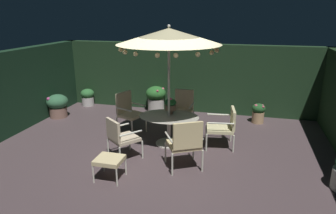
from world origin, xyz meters
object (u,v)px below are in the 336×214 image
(patio_dining_table, at_px, (169,123))
(potted_plant_back_right, at_px, (258,112))
(centerpiece_planter, at_px, (170,105))
(potted_plant_back_left, at_px, (58,105))
(patio_chair_north, at_px, (183,106))
(potted_plant_left_far, at_px, (156,97))
(patio_chair_southeast, at_px, (185,141))
(patio_umbrella, at_px, (169,37))
(ottoman_footrest, at_px, (109,161))
(potted_plant_left_near, at_px, (88,97))
(patio_chair_northeast, at_px, (128,110))
(patio_chair_south, at_px, (224,125))
(patio_chair_east, at_px, (121,136))

(patio_dining_table, bearing_deg, potted_plant_back_right, 44.61)
(centerpiece_planter, xyz_separation_m, potted_plant_back_left, (-3.69, 0.92, -0.56))
(patio_chair_north, height_order, potted_plant_left_far, patio_chair_north)
(patio_chair_north, xyz_separation_m, patio_chair_southeast, (0.56, -2.42, 0.05))
(patio_umbrella, xyz_separation_m, centerpiece_planter, (-0.00, 0.16, -1.58))
(patio_chair_north, relative_size, ottoman_footrest, 1.99)
(patio_chair_north, bearing_deg, potted_plant_left_near, 162.66)
(centerpiece_planter, bearing_deg, patio_chair_southeast, -64.30)
(centerpiece_planter, bearing_deg, patio_chair_northeast, 165.45)
(patio_umbrella, xyz_separation_m, potted_plant_left_far, (-1.03, 2.39, -2.08))
(patio_umbrella, distance_m, potted_plant_left_far, 3.33)
(centerpiece_planter, distance_m, potted_plant_left_near, 4.13)
(patio_chair_south, distance_m, ottoman_footrest, 2.81)
(potted_plant_back_right, bearing_deg, patio_chair_southeast, -114.67)
(potted_plant_left_near, bearing_deg, patio_chair_south, -24.99)
(patio_umbrella, bearing_deg, patio_dining_table, -104.12)
(patio_chair_north, bearing_deg, centerpiece_planter, -93.30)
(patio_chair_southeast, relative_size, potted_plant_left_near, 1.86)
(patio_umbrella, relative_size, ottoman_footrest, 5.54)
(centerpiece_planter, relative_size, potted_plant_back_right, 0.70)
(potted_plant_back_left, bearing_deg, ottoman_footrest, -43.94)
(patio_chair_south, bearing_deg, patio_chair_northeast, 173.51)
(patio_dining_table, height_order, ottoman_footrest, patio_dining_table)
(patio_umbrella, relative_size, patio_chair_southeast, 2.63)
(patio_dining_table, distance_m, patio_umbrella, 1.98)
(patio_chair_south, xyz_separation_m, potted_plant_back_right, (0.81, 1.87, -0.22))
(centerpiece_planter, height_order, ottoman_footrest, centerpiece_planter)
(patio_chair_northeast, relative_size, ottoman_footrest, 2.12)
(patio_chair_north, bearing_deg, potted_plant_back_left, -176.73)
(patio_umbrella, height_order, centerpiece_planter, patio_umbrella)
(patio_dining_table, distance_m, patio_chair_north, 1.29)
(patio_chair_northeast, bearing_deg, potted_plant_left_near, 139.35)
(centerpiece_planter, bearing_deg, potted_plant_back_right, 42.30)
(potted_plant_left_near, bearing_deg, patio_chair_southeast, -40.97)
(patio_umbrella, distance_m, potted_plant_back_left, 4.40)
(patio_chair_east, xyz_separation_m, potted_plant_left_near, (-2.63, 3.38, -0.22))
(patio_umbrella, height_order, potted_plant_back_left, patio_umbrella)
(patio_dining_table, bearing_deg, patio_chair_south, 8.44)
(ottoman_footrest, bearing_deg, patio_dining_table, 69.78)
(patio_chair_north, relative_size, patio_chair_northeast, 0.94)
(potted_plant_left_far, bearing_deg, potted_plant_back_right, -6.04)
(patio_chair_northeast, bearing_deg, patio_chair_southeast, -41.35)
(patio_chair_east, bearing_deg, potted_plant_left_far, 94.05)
(patio_chair_south, bearing_deg, potted_plant_left_near, 155.01)
(patio_chair_east, xyz_separation_m, patio_chair_south, (2.07, 1.19, 0.00))
(patio_umbrella, bearing_deg, centerpiece_planter, 90.32)
(patio_chair_east, height_order, patio_chair_south, patio_chair_south)
(centerpiece_planter, relative_size, patio_chair_south, 0.42)
(patio_chair_south, bearing_deg, patio_chair_north, 137.69)
(patio_chair_south, bearing_deg, patio_dining_table, -171.56)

